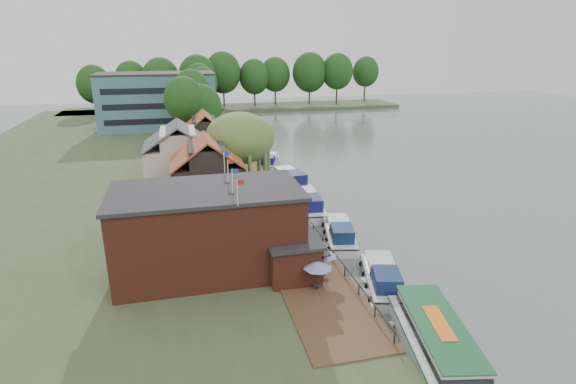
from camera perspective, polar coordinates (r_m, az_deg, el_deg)
ground at (r=44.59m, az=11.32°, el=-7.84°), size 260.00×260.00×0.00m
land_bank at (r=74.52m, az=-22.72°, el=2.22°), size 50.00×140.00×1.00m
quay_deck at (r=50.49m, az=-1.67°, el=-2.97°), size 6.00×50.00×0.10m
quay_rail at (r=51.37m, az=1.16°, el=-2.04°), size 0.20×49.00×1.00m
pub at (r=38.19m, az=-7.09°, el=-4.53°), size 20.00×11.00×7.30m
hotel_block at (r=106.81m, az=-16.22°, el=11.08°), size 25.40×12.40×12.30m
cottage_a at (r=52.06m, az=-10.21°, el=2.29°), size 8.60×7.60×8.50m
cottage_b at (r=61.67m, az=-13.64°, el=4.57°), size 9.60×8.60×8.50m
cottage_c at (r=70.55m, az=-10.47°, el=6.49°), size 7.60×7.60×8.50m
willow at (r=57.04m, az=-6.09°, el=4.89°), size 8.60×8.60×10.43m
umbrella_0 at (r=35.53m, az=3.77°, el=-10.50°), size 2.28×2.28×2.38m
umbrella_1 at (r=37.34m, az=4.52°, el=-9.00°), size 2.13×2.13×2.38m
umbrella_2 at (r=40.65m, az=2.17°, el=-6.57°), size 2.42×2.42×2.38m
umbrella_3 at (r=42.26m, az=1.38°, el=-5.55°), size 2.36×2.36×2.38m
umbrella_4 at (r=44.93m, az=0.35°, el=-4.04°), size 2.36×2.36×2.38m
umbrella_5 at (r=49.18m, az=-0.78°, el=-2.01°), size 2.35×2.35×2.38m
cruiser_0 at (r=38.74m, az=11.91°, el=-10.23°), size 5.46×9.94×2.28m
cruiser_1 at (r=46.45m, az=6.59°, el=-4.91°), size 5.14×10.00×2.30m
cruiser_2 at (r=54.10m, az=2.54°, el=-1.22°), size 4.49×10.81×2.57m
cruiser_3 at (r=63.52m, az=0.26°, el=1.83°), size 4.63×11.07×2.64m
cruiser_4 at (r=74.18m, az=-2.40°, el=4.07°), size 5.75×9.66×2.20m
tour_boat at (r=31.14m, az=18.78°, el=-18.13°), size 6.16×13.30×2.80m
swan at (r=34.52m, az=13.01°, el=-15.97°), size 0.44×0.44×0.44m
bank_tree_0 at (r=78.20m, az=-12.95°, el=9.29°), size 6.51×6.51×13.36m
bank_tree_1 at (r=87.36m, az=-10.96°, el=9.67°), size 7.91×7.91×11.37m
bank_tree_2 at (r=95.38m, az=-12.07°, el=10.99°), size 7.17×7.17×13.59m
bank_tree_3 at (r=114.82m, az=-10.63°, el=12.14°), size 6.96×6.96×13.06m
bank_tree_4 at (r=122.16m, az=-14.49°, el=11.62°), size 6.81×6.81×10.43m
bank_tree_5 at (r=130.15m, az=-11.19°, el=12.87°), size 7.92×7.92×13.31m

